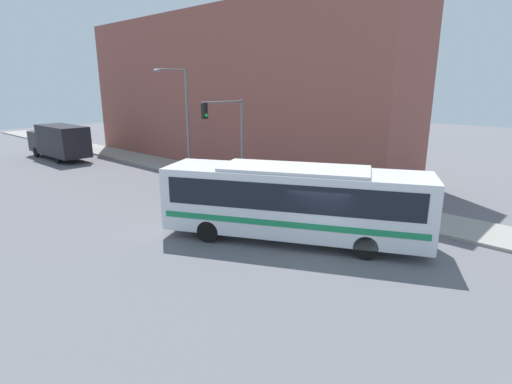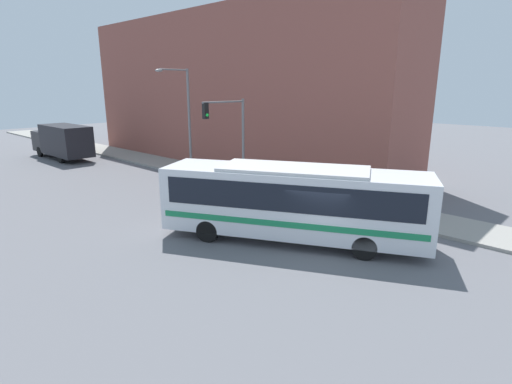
# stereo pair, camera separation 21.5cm
# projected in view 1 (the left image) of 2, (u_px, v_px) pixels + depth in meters

# --- Properties ---
(ground_plane) EXTENTS (120.00, 120.00, 0.00)m
(ground_plane) POSITION_uv_depth(u_px,v_px,m) (322.00, 249.00, 15.84)
(ground_plane) COLOR slate
(sidewalk) EXTENTS (3.09, 70.00, 0.14)m
(sidewalk) POSITION_uv_depth(u_px,v_px,m) (159.00, 163.00, 33.15)
(sidewalk) COLOR gray
(sidewalk) RESTS_ON ground_plane
(building_facade) EXTENTS (6.00, 30.84, 11.87)m
(building_facade) POSITION_uv_depth(u_px,v_px,m) (227.00, 90.00, 32.56)
(building_facade) COLOR brown
(building_facade) RESTS_ON ground_plane
(city_bus) EXTENTS (7.09, 10.74, 3.12)m
(city_bus) POSITION_uv_depth(u_px,v_px,m) (294.00, 199.00, 16.29)
(city_bus) COLOR silver
(city_bus) RESTS_ON ground_plane
(delivery_truck) EXTENTS (2.36, 7.93, 2.99)m
(delivery_truck) POSITION_uv_depth(u_px,v_px,m) (59.00, 141.00, 34.81)
(delivery_truck) COLOR black
(delivery_truck) RESTS_ON ground_plane
(fire_hydrant) EXTENTS (0.28, 0.37, 0.72)m
(fire_hydrant) POSITION_uv_depth(u_px,v_px,m) (309.00, 193.00, 22.08)
(fire_hydrant) COLOR #999999
(fire_hydrant) RESTS_ON sidewalk
(traffic_light_pole) EXTENTS (3.28, 0.35, 5.36)m
(traffic_light_pole) POSITION_uv_depth(u_px,v_px,m) (229.00, 128.00, 23.99)
(traffic_light_pole) COLOR slate
(traffic_light_pole) RESTS_ON sidewalk
(parking_meter) EXTENTS (0.14, 0.14, 1.20)m
(parking_meter) POSITION_uv_depth(u_px,v_px,m) (263.00, 176.00, 24.19)
(parking_meter) COLOR slate
(parking_meter) RESTS_ON sidewalk
(street_lamp) EXTENTS (2.68, 0.28, 7.27)m
(street_lamp) POSITION_uv_depth(u_px,v_px,m) (183.00, 112.00, 28.03)
(street_lamp) COLOR slate
(street_lamp) RESTS_ON sidewalk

